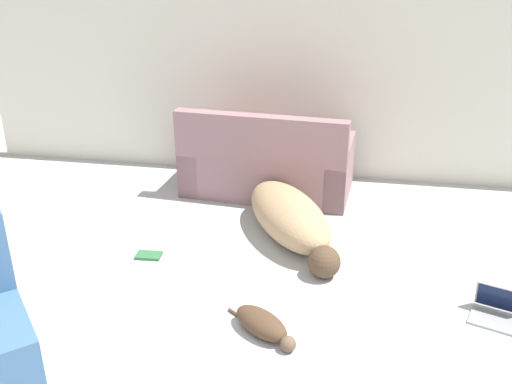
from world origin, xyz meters
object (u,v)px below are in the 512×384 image
at_px(couch, 267,166).
at_px(dog, 290,218).
at_px(book_green, 149,255).
at_px(laptop_open, 498,308).
at_px(cat, 263,324).

distance_m(couch, dog, 0.97).
relative_size(dog, book_green, 7.63).
distance_m(couch, laptop_open, 2.56).
height_order(dog, laptop_open, dog).
distance_m(dog, cat, 1.32).
xyz_separation_m(couch, laptop_open, (1.85, -1.76, -0.22)).
distance_m(couch, book_green, 1.61).
bearing_deg(cat, couch, 135.60).
xyz_separation_m(couch, dog, (0.35, -0.90, -0.10)).
relative_size(laptop_open, book_green, 1.87).
relative_size(couch, laptop_open, 4.32).
bearing_deg(dog, cat, -30.51).
bearing_deg(book_green, cat, -36.99).
distance_m(laptop_open, book_green, 2.60).
height_order(cat, laptop_open, laptop_open).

